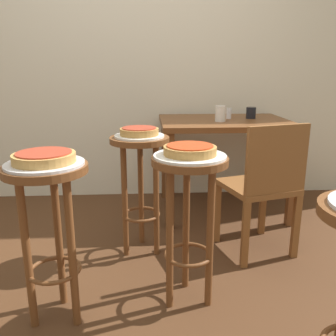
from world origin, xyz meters
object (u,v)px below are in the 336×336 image
(stool_middle, at_px, (49,211))
(serving_plate_middle, at_px, (45,164))
(serving_plate_leftside, at_px, (190,156))
(dining_table, at_px, (224,134))
(cup_near_edge, at_px, (220,114))
(wooden_chair, at_px, (263,184))
(pizza_leftside, at_px, (190,150))
(stool_rear, at_px, (140,170))
(serving_plate_rear, at_px, (139,136))
(pizza_rear, at_px, (139,131))
(condiment_shaker, at_px, (229,113))
(pizza_middle, at_px, (44,157))
(stool_leftside, at_px, (189,199))
(cup_far_edge, at_px, (251,113))

(stool_middle, xyz_separation_m, serving_plate_middle, (0.00, 0.00, 0.21))
(serving_plate_leftside, height_order, dining_table, serving_plate_leftside)
(cup_near_edge, relative_size, wooden_chair, 0.14)
(pizza_leftside, relative_size, wooden_chair, 0.29)
(stool_rear, relative_size, dining_table, 0.74)
(serving_plate_rear, xyz_separation_m, dining_table, (0.66, 0.67, -0.11))
(pizza_leftside, relative_size, pizza_rear, 1.06)
(cup_near_edge, distance_m, wooden_chair, 0.77)
(stool_middle, xyz_separation_m, cup_near_edge, (1.00, 1.22, 0.28))
(pizza_leftside, xyz_separation_m, condiment_shaker, (0.47, 1.27, 0.02))
(serving_plate_rear, bearing_deg, serving_plate_leftside, -65.54)
(pizza_middle, distance_m, dining_table, 1.68)
(pizza_middle, xyz_separation_m, serving_plate_leftside, (0.63, 0.11, -0.03))
(dining_table, xyz_separation_m, cup_near_edge, (-0.05, -0.09, 0.17))
(condiment_shaker, bearing_deg, stool_leftside, -110.30)
(pizza_middle, bearing_deg, cup_near_edge, 50.48)
(cup_far_edge, relative_size, condiment_shaker, 1.06)
(stool_rear, relative_size, serving_plate_rear, 2.50)
(pizza_rear, bearing_deg, serving_plate_leftside, -65.54)
(pizza_middle, relative_size, stool_leftside, 0.35)
(serving_plate_middle, distance_m, pizza_leftside, 0.64)
(stool_leftside, relative_size, cup_near_edge, 6.33)
(stool_rear, height_order, cup_near_edge, cup_near_edge)
(dining_table, relative_size, cup_near_edge, 8.51)
(serving_plate_middle, distance_m, cup_far_edge, 1.88)
(pizza_rear, xyz_separation_m, cup_near_edge, (0.61, 0.58, 0.03))
(serving_plate_leftside, bearing_deg, serving_plate_middle, -170.60)
(cup_near_edge, xyz_separation_m, cup_far_edge, (0.28, 0.15, -0.01))
(pizza_middle, xyz_separation_m, pizza_leftside, (0.63, 0.11, -0.00))
(serving_plate_middle, bearing_deg, pizza_middle, -153.43)
(dining_table, bearing_deg, serving_plate_rear, -134.91)
(stool_leftside, distance_m, cup_near_edge, 1.20)
(pizza_middle, bearing_deg, stool_rear, 58.45)
(pizza_middle, bearing_deg, pizza_rear, 58.45)
(stool_middle, bearing_deg, pizza_rear, 58.45)
(serving_plate_middle, height_order, pizza_middle, pizza_middle)
(serving_plate_middle, height_order, cup_near_edge, cup_near_edge)
(stool_middle, distance_m, stool_leftside, 0.64)
(pizza_rear, bearing_deg, condiment_shaker, 45.86)
(stool_middle, relative_size, wooden_chair, 0.89)
(stool_rear, height_order, condiment_shaker, condiment_shaker)
(dining_table, xyz_separation_m, cup_far_edge, (0.23, 0.06, 0.16))
(stool_middle, bearing_deg, stool_leftside, 9.40)
(serving_plate_rear, bearing_deg, pizza_leftside, -65.54)
(serving_plate_middle, bearing_deg, stool_rear, 58.45)
(condiment_shaker, bearing_deg, pizza_middle, -128.82)
(pizza_leftside, bearing_deg, stool_middle, -170.60)
(stool_leftside, relative_size, serving_plate_rear, 2.50)
(pizza_leftside, height_order, dining_table, pizza_leftside)
(serving_plate_middle, relative_size, stool_leftside, 0.44)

